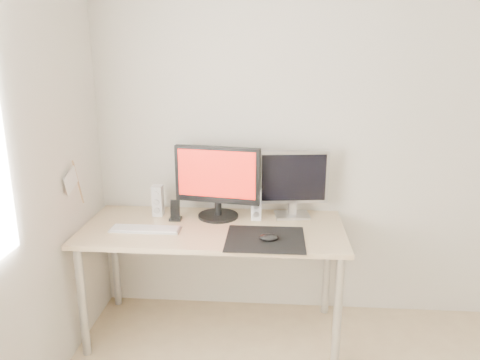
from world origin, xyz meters
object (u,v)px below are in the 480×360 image
object	(u,v)px
second_monitor	(293,181)
speaker_right	(256,204)
speaker_left	(158,201)
main_monitor	(217,180)
desk	(213,239)
keyboard	(145,229)
phone_dock	(175,214)
mouse	(269,238)

from	to	relation	value
second_monitor	speaker_right	distance (m)	0.28
speaker_left	main_monitor	bearing A→B (deg)	-1.75
main_monitor	speaker_right	xyz separation A→B (m)	(0.25, -0.01, -0.15)
desk	keyboard	bearing A→B (deg)	-167.89
desk	speaker_left	size ratio (longest dim) A/B	7.95
desk	phone_dock	size ratio (longest dim) A/B	11.92
speaker_right	speaker_left	bearing A→B (deg)	177.91
keyboard	mouse	bearing A→B (deg)	-8.76
desk	speaker_left	xyz separation A→B (m)	(-0.38, 0.18, 0.18)
speaker_right	phone_dock	xyz separation A→B (m)	(-0.51, -0.06, -0.06)
second_monitor	desk	bearing A→B (deg)	-155.30
desk	phone_dock	xyz separation A→B (m)	(-0.25, 0.10, 0.12)
second_monitor	keyboard	bearing A→B (deg)	-160.72
desk	main_monitor	size ratio (longest dim) A/B	2.91
mouse	main_monitor	distance (m)	0.55
second_monitor	speaker_right	size ratio (longest dim) A/B	2.24
speaker_left	keyboard	bearing A→B (deg)	-93.44
main_monitor	speaker_left	xyz separation A→B (m)	(-0.39, 0.01, -0.15)
mouse	speaker_right	size ratio (longest dim) A/B	0.55
phone_dock	second_monitor	bearing A→B (deg)	9.67
speaker_left	phone_dock	distance (m)	0.16
speaker_left	keyboard	world-z (taller)	speaker_left
main_monitor	phone_dock	size ratio (longest dim) A/B	4.10
second_monitor	phone_dock	bearing A→B (deg)	-170.33
mouse	keyboard	bearing A→B (deg)	171.24
desk	speaker_right	xyz separation A→B (m)	(0.26, 0.16, 0.18)
mouse	main_monitor	xyz separation A→B (m)	(-0.33, 0.37, 0.23)
mouse	desk	bearing A→B (deg)	149.82
mouse	second_monitor	xyz separation A→B (m)	(0.15, 0.43, 0.22)
main_monitor	keyboard	distance (m)	0.54
desk	speaker_left	world-z (taller)	speaker_left
second_monitor	speaker_left	distance (m)	0.89
speaker_left	phone_dock	bearing A→B (deg)	-31.71
main_monitor	second_monitor	bearing A→B (deg)	6.92
mouse	speaker_right	world-z (taller)	speaker_right
mouse	second_monitor	size ratio (longest dim) A/B	0.25
main_monitor	keyboard	size ratio (longest dim) A/B	1.31
speaker_left	keyboard	size ratio (longest dim) A/B	0.48
speaker_right	keyboard	xyz separation A→B (m)	(-0.66, -0.24, -0.09)
mouse	desk	distance (m)	0.41
speaker_left	speaker_right	xyz separation A→B (m)	(0.64, -0.02, 0.00)
speaker_right	keyboard	bearing A→B (deg)	-159.87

